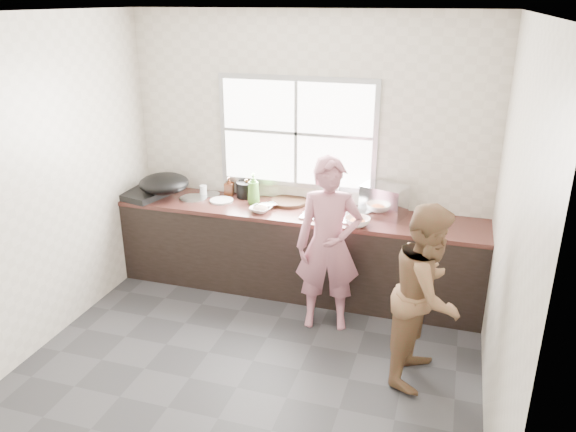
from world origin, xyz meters
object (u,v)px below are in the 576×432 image
(burner, at_px, (142,194))
(pot_lid_left, at_px, (193,198))
(bowl_crabs, at_px, (357,222))
(pot_lid_right, at_px, (209,194))
(bowl_held, at_px, (331,219))
(wok, at_px, (164,183))
(woman, at_px, (328,251))
(bottle_brown_tall, at_px, (229,187))
(plate_food, at_px, (222,201))
(bowl_mince, at_px, (261,209))
(bottle_brown_short, at_px, (247,189))
(dish_rack, at_px, (384,201))
(cutting_board, at_px, (289,202))
(black_pot, at_px, (247,189))
(glass_jar, at_px, (203,190))
(bottle_green, at_px, (253,189))
(person_side, at_px, (427,294))

(burner, relative_size, pot_lid_left, 1.50)
(bowl_crabs, distance_m, pot_lid_right, 1.68)
(bowl_held, distance_m, wok, 1.80)
(woman, bearing_deg, bottle_brown_tall, 136.07)
(plate_food, bearing_deg, burner, -171.88)
(pot_lid_left, bearing_deg, bowl_mince, -10.51)
(bowl_crabs, relative_size, bottle_brown_tall, 1.05)
(bottle_brown_tall, distance_m, bottle_brown_short, 0.20)
(plate_food, relative_size, dish_rack, 0.60)
(bowl_mince, relative_size, plate_food, 0.85)
(plate_food, bearing_deg, bowl_held, -10.69)
(cutting_board, distance_m, black_pot, 0.48)
(bowl_held, bearing_deg, dish_rack, 36.17)
(cutting_board, height_order, bottle_brown_tall, bottle_brown_tall)
(glass_jar, bearing_deg, bottle_brown_tall, 20.06)
(woman, height_order, bottle_brown_short, woman)
(bottle_brown_short, xyz_separation_m, pot_lid_right, (-0.40, -0.06, -0.08))
(bowl_mince, xyz_separation_m, dish_rack, (1.14, 0.25, 0.12))
(cutting_board, distance_m, bowl_crabs, 0.85)
(bowl_mince, xyz_separation_m, bottle_brown_short, (-0.28, 0.38, 0.06))
(plate_food, bearing_deg, bottle_green, 4.97)
(wok, bearing_deg, burner, -167.99)
(woman, distance_m, bowl_mince, 0.89)
(bowl_held, distance_m, pot_lid_left, 1.51)
(glass_jar, bearing_deg, cutting_board, 1.50)
(bowl_held, bearing_deg, bottle_brown_tall, 159.71)
(glass_jar, bearing_deg, pot_lid_left, -109.81)
(bottle_green, bearing_deg, pot_lid_right, 166.85)
(person_side, bearing_deg, bowl_crabs, 50.17)
(woman, relative_size, bottle_green, 4.58)
(pot_lid_left, bearing_deg, cutting_board, 9.39)
(bottle_brown_short, bearing_deg, bowl_crabs, -19.53)
(glass_jar, bearing_deg, dish_rack, -0.88)
(bowl_crabs, bearing_deg, dish_rack, 59.40)
(bowl_crabs, relative_size, glass_jar, 1.77)
(bowl_crabs, bearing_deg, burner, 177.39)
(bowl_mince, xyz_separation_m, bowl_crabs, (0.96, -0.06, 0.00))
(woman, height_order, pot_lid_right, woman)
(bottle_green, height_order, pot_lid_right, bottle_green)
(cutting_board, distance_m, wok, 1.30)
(bottle_green, relative_size, pot_lid_left, 1.14)
(glass_jar, relative_size, burner, 0.25)
(woman, bearing_deg, pot_lid_right, 141.65)
(bowl_mince, relative_size, black_pot, 0.90)
(bowl_held, height_order, bottle_brown_tall, bottle_brown_tall)
(cutting_board, relative_size, wok, 0.72)
(bowl_crabs, bearing_deg, bowl_mince, 176.17)
(woman, distance_m, bowl_crabs, 0.42)
(black_pot, bearing_deg, bottle_green, -53.12)
(person_side, relative_size, bottle_brown_tall, 8.07)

